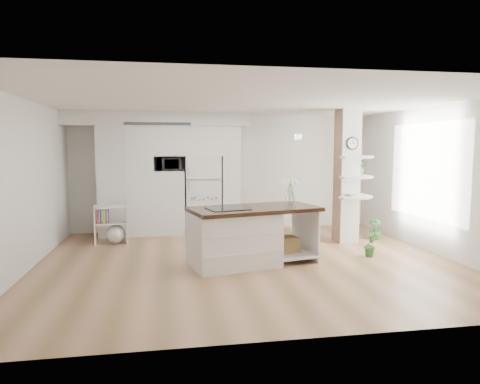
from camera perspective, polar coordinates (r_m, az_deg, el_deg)
The scene contains 14 objects.
floor at distance 7.39m, azimuth 0.93°, elevation -9.27°, with size 7.00×6.00×0.01m, color #A97C5C.
room at distance 7.13m, azimuth 0.96°, elevation 5.28°, with size 7.04×6.04×2.72m.
cabinet_wall at distance 9.69m, azimuth -10.46°, elevation 3.30°, with size 4.00×0.71×2.70m.
refrigerator at distance 9.78m, azimuth -4.97°, elevation -0.30°, with size 0.78×0.69×1.75m.
column at distance 8.95m, azimuth 14.72°, elevation 2.00°, with size 0.69×0.90×2.70m.
window at distance 8.75m, azimuth 23.61°, elevation 2.58°, with size 2.40×2.40×0.00m, color white.
pendant_light at distance 7.77m, azimuth 13.28°, elevation 7.13°, with size 0.12×0.12×0.10m, color white.
kitchen_island at distance 7.09m, azimuth 0.09°, elevation -5.80°, with size 2.29×1.46×1.52m.
bookshelf at distance 9.06m, azimuth -16.62°, elevation -4.51°, with size 0.69×0.45×0.77m.
floor_plant_a at distance 8.00m, azimuth 17.05°, elevation -6.73°, with size 0.24×0.19×0.44m, color #2F7731.
floor_plant_b at distance 9.51m, azimuth 17.55°, elevation -4.73°, with size 0.25×0.25×0.44m, color #2F7731.
microwave at distance 9.64m, azimuth -9.44°, elevation 3.69°, with size 0.54×0.37×0.30m, color #2D2D2D.
shelf_plant at distance 9.20m, azimuth 15.75°, elevation 3.16°, with size 0.27×0.23×0.30m, color #2F7731.
decor_bowl at distance 8.74m, azimuth 14.82°, elevation -0.40°, with size 0.22×0.22×0.05m, color white.
Camera 1 is at (-1.31, -7.01, 1.95)m, focal length 32.00 mm.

